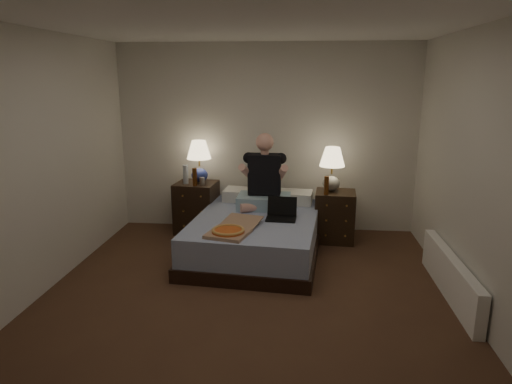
# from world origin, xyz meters

# --- Properties ---
(floor) EXTENTS (4.00, 4.50, 0.00)m
(floor) POSITION_xyz_m (0.00, 0.00, 0.00)
(floor) COLOR brown
(floor) RESTS_ON ground
(ceiling) EXTENTS (4.00, 4.50, 0.00)m
(ceiling) POSITION_xyz_m (0.00, 0.00, 2.50)
(ceiling) COLOR white
(ceiling) RESTS_ON ground
(wall_back) EXTENTS (4.00, 0.00, 2.50)m
(wall_back) POSITION_xyz_m (0.00, 2.25, 1.25)
(wall_back) COLOR silver
(wall_back) RESTS_ON ground
(wall_front) EXTENTS (4.00, 0.00, 2.50)m
(wall_front) POSITION_xyz_m (0.00, -2.25, 1.25)
(wall_front) COLOR silver
(wall_front) RESTS_ON ground
(wall_left) EXTENTS (0.00, 4.50, 2.50)m
(wall_left) POSITION_xyz_m (-2.00, 0.00, 1.25)
(wall_left) COLOR silver
(wall_left) RESTS_ON ground
(wall_right) EXTENTS (0.00, 4.50, 2.50)m
(wall_right) POSITION_xyz_m (2.00, 0.00, 1.25)
(wall_right) COLOR silver
(wall_right) RESTS_ON ground
(bed) EXTENTS (1.55, 1.97, 0.46)m
(bed) POSITION_xyz_m (-0.03, 1.22, 0.23)
(bed) COLOR #566CAC
(bed) RESTS_ON floor
(nightstand_left) EXTENTS (0.57, 0.52, 0.68)m
(nightstand_left) POSITION_xyz_m (-0.91, 1.97, 0.34)
(nightstand_left) COLOR black
(nightstand_left) RESTS_ON floor
(nightstand_right) EXTENTS (0.53, 0.48, 0.65)m
(nightstand_right) POSITION_xyz_m (0.93, 1.80, 0.32)
(nightstand_right) COLOR black
(nightstand_right) RESTS_ON floor
(lamp_left) EXTENTS (0.35, 0.35, 0.56)m
(lamp_left) POSITION_xyz_m (-0.87, 2.02, 0.96)
(lamp_left) COLOR navy
(lamp_left) RESTS_ON nightstand_left
(lamp_right) EXTENTS (0.37, 0.37, 0.56)m
(lamp_right) POSITION_xyz_m (0.87, 1.86, 0.93)
(lamp_right) COLOR #9B9C93
(lamp_right) RESTS_ON nightstand_right
(water_bottle) EXTENTS (0.07, 0.07, 0.25)m
(water_bottle) POSITION_xyz_m (-1.03, 1.91, 0.81)
(water_bottle) COLOR silver
(water_bottle) RESTS_ON nightstand_left
(soda_can) EXTENTS (0.07, 0.07, 0.10)m
(soda_can) POSITION_xyz_m (-0.80, 1.86, 0.73)
(soda_can) COLOR #AFAEAA
(soda_can) RESTS_ON nightstand_left
(beer_bottle_left) EXTENTS (0.06, 0.06, 0.23)m
(beer_bottle_left) POSITION_xyz_m (-0.89, 1.81, 0.80)
(beer_bottle_left) COLOR #522A0B
(beer_bottle_left) RESTS_ON nightstand_left
(beer_bottle_right) EXTENTS (0.06, 0.06, 0.23)m
(beer_bottle_right) POSITION_xyz_m (0.80, 1.66, 0.76)
(beer_bottle_right) COLOR #532A0B
(beer_bottle_right) RESTS_ON nightstand_right
(person) EXTENTS (0.67, 0.53, 0.93)m
(person) POSITION_xyz_m (0.03, 1.63, 0.93)
(person) COLOR black
(person) RESTS_ON bed
(laptop) EXTENTS (0.36, 0.30, 0.24)m
(laptop) POSITION_xyz_m (0.26, 1.16, 0.58)
(laptop) COLOR black
(laptop) RESTS_ON bed
(pizza_box) EXTENTS (0.58, 0.84, 0.08)m
(pizza_box) POSITION_xyz_m (-0.26, 0.57, 0.50)
(pizza_box) COLOR tan
(pizza_box) RESTS_ON bed
(radiator) EXTENTS (0.10, 1.60, 0.40)m
(radiator) POSITION_xyz_m (1.93, 0.35, 0.20)
(radiator) COLOR white
(radiator) RESTS_ON floor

